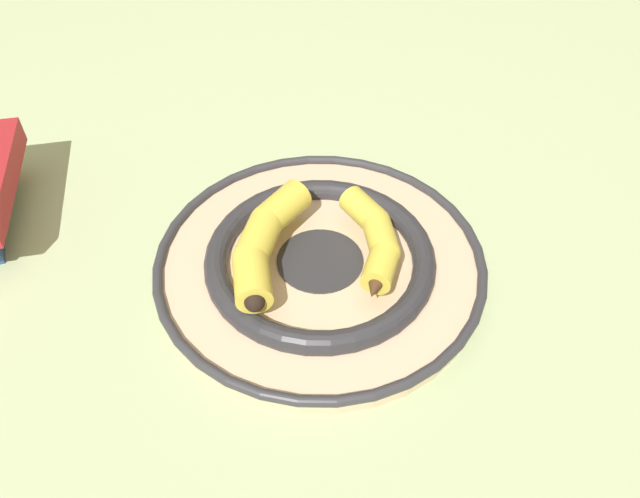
{
  "coord_description": "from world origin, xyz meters",
  "views": [
    {
      "loc": [
        0.45,
        0.08,
        0.55
      ],
      "look_at": [
        -0.03,
        0.03,
        0.04
      ],
      "focal_mm": 35.0,
      "sensor_mm": 36.0,
      "label": 1
    }
  ],
  "objects": [
    {
      "name": "banana_b",
      "position": [
        -0.04,
        0.09,
        0.06
      ],
      "size": [
        0.16,
        0.08,
        0.03
      ],
      "rotation": [
        0.0,
        0.0,
        9.69
      ],
      "color": "yellow",
      "rests_on": "decorative_bowl"
    },
    {
      "name": "ground_plane",
      "position": [
        0.0,
        0.0,
        0.0
      ],
      "size": [
        2.8,
        2.8,
        0.0
      ],
      "primitive_type": "plane",
      "color": "#B2C693"
    },
    {
      "name": "decorative_bowl",
      "position": [
        -0.03,
        0.03,
        0.02
      ],
      "size": [
        0.38,
        0.38,
        0.04
      ],
      "color": "beige",
      "rests_on": "ground_plane"
    },
    {
      "name": "banana_a",
      "position": [
        -0.03,
        -0.03,
        0.06
      ],
      "size": [
        0.2,
        0.08,
        0.04
      ],
      "rotation": [
        0.0,
        0.0,
        6.16
      ],
      "color": "yellow",
      "rests_on": "decorative_bowl"
    }
  ]
}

